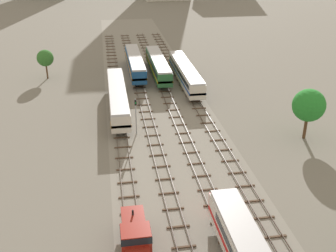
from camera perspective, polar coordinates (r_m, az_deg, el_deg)
name	(u,v)px	position (r m, az deg, el deg)	size (l,w,h in m)	color
ground_plane	(164,125)	(63.43, -0.52, 0.17)	(480.00, 480.00, 0.00)	slate
ballast_bed	(164,125)	(63.43, -0.52, 0.17)	(17.73, 176.00, 0.01)	gray
track_far_left	(120,124)	(63.73, -6.77, 0.24)	(2.40, 126.00, 0.29)	#47382D
track_left	(149,122)	(64.01, -2.68, 0.52)	(2.40, 126.00, 0.29)	#47382D
track_centre_left	(178,120)	(64.61, 1.35, 0.79)	(2.40, 126.00, 0.29)	#47382D
track_centre	(205,119)	(65.53, 5.29, 1.05)	(2.40, 126.00, 0.29)	#47382D
shunter_loco_far_left_near	(136,239)	(38.29, -4.58, -15.53)	(2.74, 8.46, 3.10)	maroon
passenger_coach_far_left_mid	(118,96)	(68.03, -7.13, 4.16)	(2.96, 22.00, 3.80)	beige
passenger_coach_centre_midfar	(185,73)	(79.73, 2.48, 7.54)	(2.96, 22.00, 3.80)	beige
diesel_railcar_centre_left_far	(158,65)	(84.71, -1.41, 8.63)	(2.96, 20.50, 3.80)	#286638
diesel_railcar_left_farther	(135,63)	(86.44, -4.66, 8.90)	(2.96, 20.50, 3.80)	#194C8C
signal_post_nearest	(136,112)	(59.33, -4.56, 1.97)	(0.28, 0.47, 5.57)	gray
lineside_tree_0	(309,105)	(60.56, 19.23, 2.76)	(4.69, 4.69, 7.55)	#4C331E
lineside_tree_1	(45,58)	(86.82, -16.92, 9.13)	(3.37, 3.37, 6.01)	#4C331E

